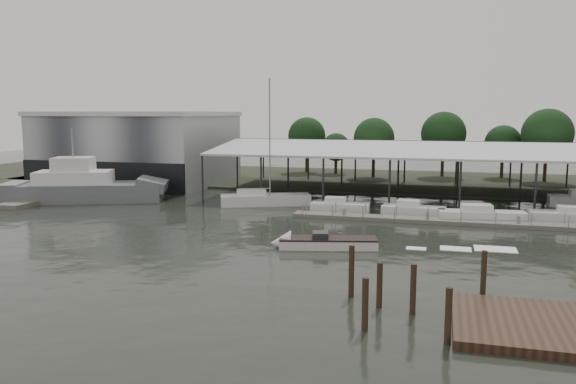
# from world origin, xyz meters

# --- Properties ---
(ground) EXTENTS (200.00, 200.00, 0.00)m
(ground) POSITION_xyz_m (0.00, 0.00, 0.00)
(ground) COLOR #232921
(ground) RESTS_ON ground
(land_strip_far) EXTENTS (140.00, 30.00, 0.30)m
(land_strip_far) POSITION_xyz_m (0.00, 42.00, 0.10)
(land_strip_far) COLOR #363B2C
(land_strip_far) RESTS_ON ground
(land_strip_west) EXTENTS (20.00, 40.00, 0.30)m
(land_strip_west) POSITION_xyz_m (-40.00, 30.00, 0.10)
(land_strip_west) COLOR #363B2C
(land_strip_west) RESTS_ON ground
(storage_warehouse) EXTENTS (24.50, 20.50, 10.50)m
(storage_warehouse) POSITION_xyz_m (-28.00, 29.94, 5.29)
(storage_warehouse) COLOR #A9AFB4
(storage_warehouse) RESTS_ON ground
(covered_boat_shed) EXTENTS (58.24, 24.00, 6.96)m
(covered_boat_shed) POSITION_xyz_m (17.00, 28.00, 6.13)
(covered_boat_shed) COLOR silver
(covered_boat_shed) RESTS_ON ground
(trawler_dock) EXTENTS (3.00, 18.00, 0.50)m
(trawler_dock) POSITION_xyz_m (-30.00, 14.00, 0.25)
(trawler_dock) COLOR slate
(trawler_dock) RESTS_ON ground
(floating_dock) EXTENTS (28.00, 2.00, 1.40)m
(floating_dock) POSITION_xyz_m (15.00, 10.00, 0.20)
(floating_dock) COLOR slate
(floating_dock) RESTS_ON ground
(grey_trawler) EXTENTS (19.19, 11.51, 8.84)m
(grey_trawler) POSITION_xyz_m (-25.29, 12.72, 1.58)
(grey_trawler) COLOR slate
(grey_trawler) RESTS_ON ground
(white_sailboat) EXTENTS (10.23, 6.39, 14.30)m
(white_sailboat) POSITION_xyz_m (-4.10, 15.57, 0.66)
(white_sailboat) COLOR silver
(white_sailboat) RESTS_ON ground
(speedboat_underway) EXTENTS (18.89, 6.26, 2.00)m
(speedboat_underway) POSITION_xyz_m (6.30, -2.60, 0.39)
(speedboat_underway) COLOR silver
(speedboat_underway) RESTS_ON ground
(moored_cruiser_0) EXTENTS (6.16, 2.64, 1.70)m
(moored_cruiser_0) POSITION_xyz_m (5.01, 12.93, 0.61)
(moored_cruiser_0) COLOR silver
(moored_cruiser_0) RESTS_ON ground
(moored_cruiser_1) EXTENTS (6.36, 2.71, 1.70)m
(moored_cruiser_1) POSITION_xyz_m (12.47, 12.95, 0.61)
(moored_cruiser_1) COLOR silver
(moored_cruiser_1) RESTS_ON ground
(moored_cruiser_2) EXTENTS (8.22, 3.27, 1.70)m
(moored_cruiser_2) POSITION_xyz_m (18.90, 11.78, 0.61)
(moored_cruiser_2) COLOR silver
(moored_cruiser_2) RESTS_ON ground
(mooring_pilings) EXTENTS (7.52, 8.00, 3.55)m
(mooring_pilings) POSITION_xyz_m (13.66, -15.22, 1.02)
(mooring_pilings) COLOR #38271C
(mooring_pilings) RESTS_ON ground
(horizon_tree_line) EXTENTS (70.89, 11.44, 10.98)m
(horizon_tree_line) POSITION_xyz_m (22.59, 47.64, 6.36)
(horizon_tree_line) COLOR black
(horizon_tree_line) RESTS_ON ground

